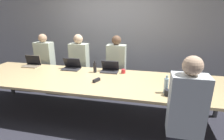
{
  "coord_description": "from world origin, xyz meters",
  "views": [
    {
      "loc": [
        0.91,
        -2.7,
        1.81
      ],
      "look_at": [
        0.29,
        0.1,
        0.88
      ],
      "focal_mm": 28.0,
      "sensor_mm": 36.0,
      "label": 1
    }
  ],
  "objects_px": {
    "person_far_center": "(116,68)",
    "stapler": "(96,80)",
    "cup_far_center": "(123,71)",
    "person_far_left": "(46,64)",
    "bottle_far_center": "(95,67)",
    "laptop_far_left": "(32,63)",
    "cup_near_right": "(168,93)",
    "laptop_far_center": "(110,68)",
    "person_near_right": "(185,116)",
    "laptop_far_midleft": "(72,66)",
    "bottle_near_right": "(166,85)",
    "person_far_midleft": "(80,66)",
    "laptop_near_right": "(188,94)"
  },
  "relations": [
    {
      "from": "person_far_center",
      "to": "bottle_far_center",
      "type": "xyz_separation_m",
      "value": [
        -0.31,
        -0.55,
        0.16
      ]
    },
    {
      "from": "person_far_center",
      "to": "stapler",
      "type": "xyz_separation_m",
      "value": [
        -0.13,
        -1.01,
        0.09
      ]
    },
    {
      "from": "cup_far_center",
      "to": "laptop_far_left",
      "type": "bearing_deg",
      "value": 178.72
    },
    {
      "from": "laptop_far_center",
      "to": "laptop_far_left",
      "type": "relative_size",
      "value": 0.99
    },
    {
      "from": "bottle_far_center",
      "to": "laptop_far_left",
      "type": "relative_size",
      "value": 0.68
    },
    {
      "from": "bottle_far_center",
      "to": "stapler",
      "type": "bearing_deg",
      "value": -69.27
    },
    {
      "from": "person_far_midleft",
      "to": "stapler",
      "type": "bearing_deg",
      "value": -54.18
    },
    {
      "from": "laptop_far_left",
      "to": "person_far_midleft",
      "type": "bearing_deg",
      "value": 24.78
    },
    {
      "from": "cup_far_center",
      "to": "person_near_right",
      "type": "distance_m",
      "value": 1.52
    },
    {
      "from": "laptop_far_left",
      "to": "laptop_near_right",
      "type": "relative_size",
      "value": 0.97
    },
    {
      "from": "laptop_far_left",
      "to": "person_near_right",
      "type": "relative_size",
      "value": 0.25
    },
    {
      "from": "cup_far_center",
      "to": "stapler",
      "type": "height_order",
      "value": "cup_far_center"
    },
    {
      "from": "person_far_midleft",
      "to": "person_far_center",
      "type": "bearing_deg",
      "value": 1.54
    },
    {
      "from": "laptop_far_center",
      "to": "laptop_near_right",
      "type": "height_order",
      "value": "laptop_near_right"
    },
    {
      "from": "laptop_far_center",
      "to": "person_far_midleft",
      "type": "height_order",
      "value": "person_far_midleft"
    },
    {
      "from": "cup_far_center",
      "to": "bottle_far_center",
      "type": "xyz_separation_m",
      "value": [
        -0.54,
        -0.07,
        0.06
      ]
    },
    {
      "from": "person_far_center",
      "to": "cup_far_center",
      "type": "xyz_separation_m",
      "value": [
        0.23,
        -0.49,
        0.1
      ]
    },
    {
      "from": "laptop_far_center",
      "to": "cup_far_center",
      "type": "bearing_deg",
      "value": -7.59
    },
    {
      "from": "cup_near_right",
      "to": "bottle_near_right",
      "type": "distance_m",
      "value": 0.11
    },
    {
      "from": "laptop_far_midleft",
      "to": "person_far_center",
      "type": "bearing_deg",
      "value": 28.56
    },
    {
      "from": "cup_far_center",
      "to": "person_far_left",
      "type": "relative_size",
      "value": 0.06
    },
    {
      "from": "person_far_center",
      "to": "bottle_far_center",
      "type": "distance_m",
      "value": 0.66
    },
    {
      "from": "laptop_far_midleft",
      "to": "person_near_right",
      "type": "bearing_deg",
      "value": -32.02
    },
    {
      "from": "laptop_near_right",
      "to": "cup_near_right",
      "type": "relative_size",
      "value": 3.94
    },
    {
      "from": "bottle_far_center",
      "to": "cup_far_center",
      "type": "bearing_deg",
      "value": 7.16
    },
    {
      "from": "person_far_midleft",
      "to": "laptop_far_left",
      "type": "bearing_deg",
      "value": -155.22
    },
    {
      "from": "laptop_far_center",
      "to": "laptop_far_left",
      "type": "bearing_deg",
      "value": 179.72
    },
    {
      "from": "bottle_far_center",
      "to": "stapler",
      "type": "relative_size",
      "value": 1.5
    },
    {
      "from": "person_far_center",
      "to": "cup_far_center",
      "type": "bearing_deg",
      "value": -64.3
    },
    {
      "from": "laptop_far_center",
      "to": "stapler",
      "type": "height_order",
      "value": "laptop_far_center"
    },
    {
      "from": "person_near_right",
      "to": "cup_near_right",
      "type": "height_order",
      "value": "person_near_right"
    },
    {
      "from": "laptop_far_center",
      "to": "laptop_far_midleft",
      "type": "xyz_separation_m",
      "value": [
        -0.8,
        -0.0,
        0.0
      ]
    },
    {
      "from": "cup_near_right",
      "to": "bottle_near_right",
      "type": "bearing_deg",
      "value": 105.37
    },
    {
      "from": "laptop_far_left",
      "to": "laptop_near_right",
      "type": "bearing_deg",
      "value": -16.3
    },
    {
      "from": "person_near_right",
      "to": "cup_near_right",
      "type": "xyz_separation_m",
      "value": [
        -0.17,
        0.4,
        0.1
      ]
    },
    {
      "from": "laptop_far_midleft",
      "to": "person_far_midleft",
      "type": "bearing_deg",
      "value": 91.62
    },
    {
      "from": "cup_far_center",
      "to": "person_far_left",
      "type": "xyz_separation_m",
      "value": [
        -1.95,
        0.47,
        -0.11
      ]
    },
    {
      "from": "cup_far_center",
      "to": "stapler",
      "type": "bearing_deg",
      "value": -125.23
    },
    {
      "from": "laptop_far_center",
      "to": "stapler",
      "type": "bearing_deg",
      "value": -99.8
    },
    {
      "from": "laptop_far_center",
      "to": "person_near_right",
      "type": "bearing_deg",
      "value": -46.33
    },
    {
      "from": "laptop_far_midleft",
      "to": "cup_near_right",
      "type": "height_order",
      "value": "laptop_far_midleft"
    },
    {
      "from": "laptop_far_left",
      "to": "laptop_near_right",
      "type": "distance_m",
      "value": 3.12
    },
    {
      "from": "bottle_near_right",
      "to": "laptop_far_left",
      "type": "bearing_deg",
      "value": 164.13
    },
    {
      "from": "cup_near_right",
      "to": "stapler",
      "type": "height_order",
      "value": "cup_near_right"
    },
    {
      "from": "person_far_center",
      "to": "stapler",
      "type": "distance_m",
      "value": 1.02
    },
    {
      "from": "laptop_far_center",
      "to": "bottle_near_right",
      "type": "xyz_separation_m",
      "value": [
        0.99,
        -0.76,
        0.05
      ]
    },
    {
      "from": "laptop_far_midleft",
      "to": "bottle_near_right",
      "type": "distance_m",
      "value": 1.94
    },
    {
      "from": "bottle_far_center",
      "to": "laptop_far_left",
      "type": "height_order",
      "value": "bottle_far_center"
    },
    {
      "from": "laptop_far_center",
      "to": "person_far_center",
      "type": "relative_size",
      "value": 0.25
    },
    {
      "from": "person_far_center",
      "to": "person_far_left",
      "type": "distance_m",
      "value": 1.72
    }
  ]
}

